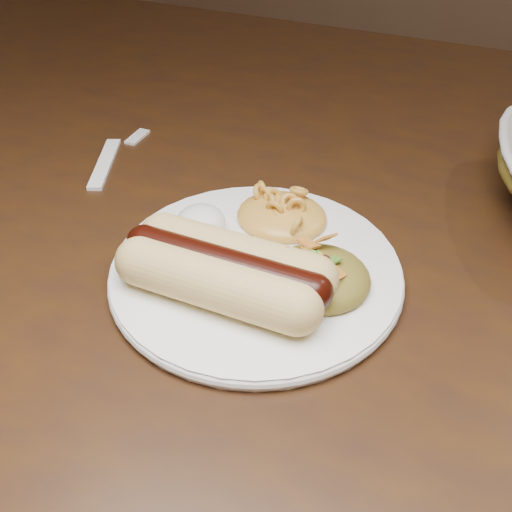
% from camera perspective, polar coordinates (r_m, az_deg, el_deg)
% --- Properties ---
extents(table, '(1.60, 0.90, 0.75)m').
position_cam_1_polar(table, '(0.67, 9.27, -0.22)').
color(table, black).
rests_on(table, floor).
extents(plate, '(0.30, 0.30, 0.01)m').
position_cam_1_polar(plate, '(0.49, 0.00, -1.45)').
color(plate, white).
rests_on(plate, table).
extents(hotdog, '(0.14, 0.07, 0.04)m').
position_cam_1_polar(hotdog, '(0.46, -2.96, -1.27)').
color(hotdog, '#E9CE76').
rests_on(hotdog, plate).
extents(mac_and_cheese, '(0.09, 0.09, 0.03)m').
position_cam_1_polar(mac_and_cheese, '(0.53, 2.50, 4.81)').
color(mac_and_cheese, gold).
rests_on(mac_and_cheese, plate).
extents(sour_cream, '(0.04, 0.04, 0.03)m').
position_cam_1_polar(sour_cream, '(0.52, -5.31, 3.72)').
color(sour_cream, white).
rests_on(sour_cream, plate).
extents(taco_salad, '(0.08, 0.08, 0.04)m').
position_cam_1_polar(taco_salad, '(0.47, 6.04, -1.33)').
color(taco_salad, '#9C4F1D').
rests_on(taco_salad, plate).
extents(fork, '(0.07, 0.14, 0.00)m').
position_cam_1_polar(fork, '(0.66, -14.22, 8.54)').
color(fork, white).
rests_on(fork, table).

